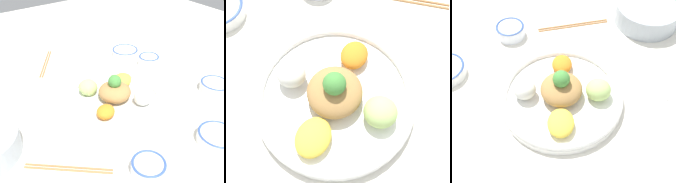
{
  "view_description": "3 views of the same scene",
  "coord_description": "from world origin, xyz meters",
  "views": [
    {
      "loc": [
        0.41,
        0.6,
        0.57
      ],
      "look_at": [
        0.02,
        0.06,
        0.1
      ],
      "focal_mm": 42.0,
      "sensor_mm": 36.0,
      "label": 1
    },
    {
      "loc": [
        -0.12,
        -0.2,
        0.63
      ],
      "look_at": [
        -0.01,
        0.02,
        0.02
      ],
      "focal_mm": 50.0,
      "sensor_mm": 36.0,
      "label": 2
    },
    {
      "loc": [
        -0.42,
        -0.31,
        0.71
      ],
      "look_at": [
        -0.03,
        -0.01,
        0.06
      ],
      "focal_mm": 50.0,
      "sensor_mm": 36.0,
      "label": 3
    }
  ],
  "objects": [
    {
      "name": "ground_plane",
      "position": [
        0.0,
        0.0,
        0.0
      ],
      "size": [
        2.4,
        2.4,
        0.0
      ],
      "primitive_type": "plane",
      "color": "silver"
    },
    {
      "name": "salad_platter",
      "position": [
        -0.02,
        0.01,
        0.03
      ],
      "size": [
        0.34,
        0.34,
        0.12
      ],
      "color": "white",
      "rests_on": "ground_plane"
    },
    {
      "name": "sauce_bowl_red",
      "position": [
        -0.16,
        0.34,
        0.02
      ],
      "size": [
        0.12,
        0.12,
        0.03
      ],
      "color": "white",
      "rests_on": "ground_plane"
    },
    {
      "name": "rice_bowl_blue",
      "position": [
        -0.37,
        0.17,
        0.02
      ],
      "size": [
        0.11,
        0.11,
        0.04
      ],
      "color": "white",
      "rests_on": "ground_plane"
    },
    {
      "name": "sauce_bowl_dark",
      "position": [
        0.08,
        0.3,
        0.02
      ],
      "size": [
        0.09,
        0.09,
        0.04
      ],
      "color": "white",
      "rests_on": "ground_plane"
    },
    {
      "name": "rice_bowl_plain",
      "position": [
        -0.3,
        -0.12,
        0.03
      ],
      "size": [
        0.09,
        0.09,
        0.05
      ],
      "color": "white",
      "rests_on": "ground_plane"
    },
    {
      "name": "sauce_bowl_far",
      "position": [
        -0.27,
        -0.25,
        0.02
      ],
      "size": [
        0.12,
        0.12,
        0.04
      ],
      "color": "white",
      "rests_on": "ground_plane"
    },
    {
      "name": "chopsticks_pair_near",
      "position": [
        0.25,
        0.17,
        0.0
      ],
      "size": [
        0.19,
        0.17,
        0.01
      ],
      "rotation": [
        0.0,
        0.0,
        2.44
      ],
      "color": "#9E6B3D",
      "rests_on": "ground_plane"
    },
    {
      "name": "chopsticks_pair_far",
      "position": [
        0.06,
        -0.4,
        0.0
      ],
      "size": [
        0.14,
        0.21,
        0.01
      ],
      "rotation": [
        0.0,
        0.0,
        4.14
      ],
      "color": "#9E6B3D",
      "rests_on": "ground_plane"
    },
    {
      "name": "serving_spoon_extra",
      "position": [
        0.16,
        -0.22,
        0.0
      ],
      "size": [
        0.1,
        0.11,
        0.01
      ],
      "rotation": [
        0.0,
        0.0,
        5.43
      ],
      "color": "silver",
      "rests_on": "ground_plane"
    }
  ]
}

